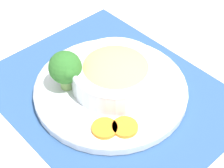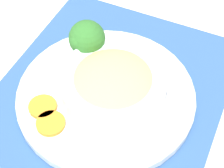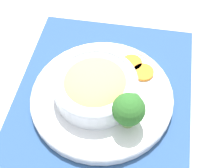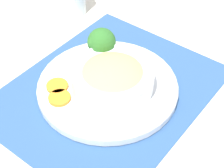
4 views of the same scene
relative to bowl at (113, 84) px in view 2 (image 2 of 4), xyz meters
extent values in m
plane|color=beige|center=(0.00, 0.01, -0.05)|extent=(4.00, 4.00, 0.00)
cube|color=#2D5184|center=(0.00, 0.01, -0.05)|extent=(0.49, 0.40, 0.00)
cylinder|color=silver|center=(0.00, 0.01, -0.04)|extent=(0.30, 0.30, 0.02)
torus|color=silver|center=(0.00, 0.01, -0.03)|extent=(0.30, 0.30, 0.01)
cylinder|color=silver|center=(0.00, 0.00, -0.01)|extent=(0.17, 0.17, 0.05)
torus|color=silver|center=(0.00, 0.00, 0.02)|extent=(0.17, 0.17, 0.01)
ellipsoid|color=#EAC66B|center=(0.00, 0.00, 0.00)|extent=(0.14, 0.14, 0.05)
cylinder|color=#759E51|center=(0.06, 0.07, -0.02)|extent=(0.03, 0.03, 0.03)
sphere|color=#2D6B28|center=(0.06, 0.07, 0.02)|extent=(0.06, 0.06, 0.06)
sphere|color=#2D6B28|center=(0.04, 0.08, 0.02)|extent=(0.03, 0.03, 0.03)
sphere|color=#2D6B28|center=(0.08, 0.07, 0.02)|extent=(0.03, 0.03, 0.03)
cylinder|color=orange|center=(-0.07, 0.10, -0.03)|extent=(0.05, 0.05, 0.01)
cylinder|color=orange|center=(-0.09, 0.07, -0.03)|extent=(0.05, 0.05, 0.01)
camera|label=1|loc=(-0.37, 0.38, 0.49)|focal=60.00mm
camera|label=2|loc=(-0.35, -0.14, 0.47)|focal=60.00mm
camera|label=3|loc=(0.36, 0.08, 0.51)|focal=50.00mm
camera|label=4|loc=(-0.46, -0.33, 0.52)|focal=60.00mm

